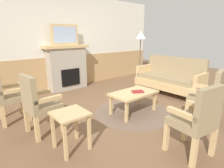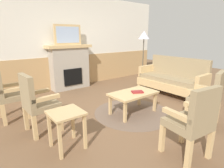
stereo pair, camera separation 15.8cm
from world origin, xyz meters
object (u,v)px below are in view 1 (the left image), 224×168
framed_picture (65,35)px  armchair_front_center (209,95)px  coffee_table (134,95)px  armchair_near_fireplace (38,102)px  floor_lamp_by_couch (141,38)px  armchair_front_left (197,118)px  fireplace (67,67)px  armchair_by_window_left (7,94)px  side_table (70,120)px  book_on_table (138,92)px  couch (169,79)px

framed_picture → armchair_front_center: framed_picture is taller
coffee_table → armchair_near_fireplace: bearing=166.5°
floor_lamp_by_couch → armchair_front_left: bearing=-128.5°
fireplace → armchair_near_fireplace: fireplace is taller
armchair_near_fireplace → armchair_by_window_left: (-0.28, 0.81, 0.00)m
coffee_table → side_table: 1.60m
book_on_table → fireplace: bearing=95.5°
armchair_front_left → armchair_front_center: size_ratio=1.00×
armchair_by_window_left → coffee_table: bearing=-31.2°
couch → book_on_table: size_ratio=8.05×
coffee_table → fireplace: bearing=94.4°
coffee_table → armchair_front_left: (-0.43, -1.47, 0.15)m
book_on_table → armchair_front_center: 1.27m
armchair_near_fireplace → armchair_front_center: size_ratio=1.00×
armchair_front_left → armchair_near_fireplace: bearing=124.8°
fireplace → framed_picture: 0.91m
book_on_table → couch: bearing=10.7°
floor_lamp_by_couch → side_table: bearing=-152.6°
coffee_table → floor_lamp_by_couch: size_ratio=0.57×
floor_lamp_by_couch → framed_picture: bearing=157.6°
coffee_table → framed_picture: bearing=94.4°
framed_picture → armchair_front_left: 4.06m
fireplace → coffee_table: 2.47m
fireplace → armchair_by_window_left: fireplace is taller
armchair_front_center → floor_lamp_by_couch: floor_lamp_by_couch is taller
fireplace → framed_picture: size_ratio=1.62×
couch → side_table: size_ratio=3.27×
coffee_table → floor_lamp_by_couch: floor_lamp_by_couch is taller
side_table → framed_picture: bearing=63.1°
coffee_table → armchair_front_center: bearing=-60.6°
book_on_table → armchair_near_fireplace: size_ratio=0.23×
couch → floor_lamp_by_couch: (0.27, 1.31, 1.05)m
side_table → floor_lamp_by_couch: 4.13m
armchair_front_center → side_table: armchair_front_center is taller
coffee_table → armchair_front_center: armchair_front_center is taller
book_on_table → armchair_near_fireplace: bearing=165.1°
book_on_table → floor_lamp_by_couch: 2.70m
framed_picture → book_on_table: size_ratio=3.58×
coffee_table → armchair_front_left: armchair_front_left is taller
couch → armchair_near_fireplace: (-3.45, 0.17, 0.14)m
side_table → armchair_by_window_left: bearing=106.5°
book_on_table → armchair_front_center: size_ratio=0.23×
book_on_table → armchair_front_left: armchair_front_left is taller
floor_lamp_by_couch → armchair_near_fireplace: bearing=-163.0°
armchair_by_window_left → floor_lamp_by_couch: (4.00, 0.33, 0.91)m
fireplace → coffee_table: size_ratio=1.35×
coffee_table → armchair_near_fireplace: 1.81m
fireplace → floor_lamp_by_couch: size_ratio=0.77×
fireplace → floor_lamp_by_couch: floor_lamp_by_couch is taller
fireplace → armchair_front_left: bearing=-93.6°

